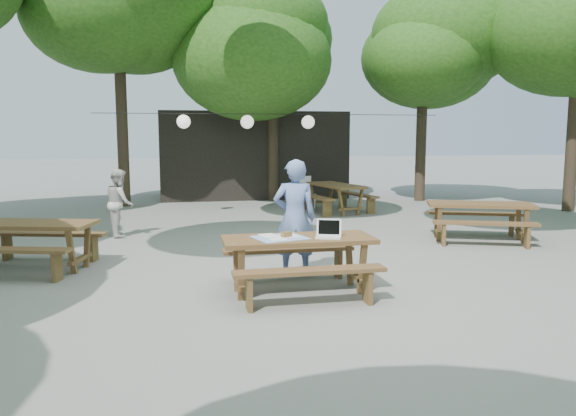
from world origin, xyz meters
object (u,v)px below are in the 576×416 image
(second_person, at_px, (120,203))
(plastic_chair, at_px, (306,199))
(main_picnic_table, at_px, (298,264))
(picnic_table_nw, at_px, (29,245))
(woman, at_px, (295,218))

(second_person, height_order, plastic_chair, second_person)
(main_picnic_table, bearing_deg, picnic_table_nw, 151.86)
(main_picnic_table, relative_size, picnic_table_nw, 0.89)
(second_person, bearing_deg, plastic_chair, -64.56)
(plastic_chair, bearing_deg, picnic_table_nw, -141.00)
(second_person, bearing_deg, main_picnic_table, -160.76)
(woman, relative_size, plastic_chair, 1.94)
(picnic_table_nw, bearing_deg, woman, -0.75)
(main_picnic_table, distance_m, plastic_chair, 8.45)
(woman, xyz_separation_m, plastic_chair, (1.88, 7.29, -0.61))
(second_person, bearing_deg, picnic_table_nw, 147.10)
(main_picnic_table, xyz_separation_m, woman, (0.14, 0.91, 0.48))
(main_picnic_table, bearing_deg, plastic_chair, 76.10)
(picnic_table_nw, bearing_deg, main_picnic_table, -12.85)
(picnic_table_nw, relative_size, plastic_chair, 2.50)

